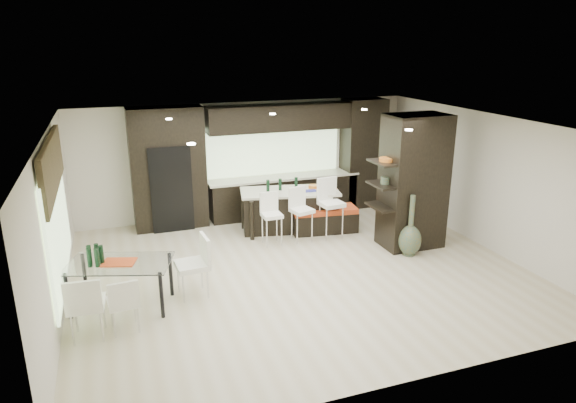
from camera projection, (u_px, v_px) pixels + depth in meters
name	position (u px, v px, depth m)	size (l,w,h in m)	color
ground	(299.00, 270.00, 9.49)	(8.00, 8.00, 0.00)	beige
back_wall	(247.00, 159.00, 12.22)	(8.00, 0.02, 2.70)	beige
left_wall	(54.00, 227.00, 7.80)	(0.02, 7.00, 2.70)	beige
right_wall	(484.00, 181.00, 10.35)	(0.02, 7.00, 2.70)	beige
ceiling	(300.00, 124.00, 8.67)	(8.00, 7.00, 0.02)	white
window_left	(58.00, 222.00, 8.00)	(0.04, 3.20, 1.90)	#B2D199
window_back	(272.00, 149.00, 12.32)	(3.40, 0.04, 1.20)	#B2D199
stone_accent	(52.00, 166.00, 7.74)	(0.08, 3.00, 0.80)	brown
ceiling_spots	(295.00, 123.00, 8.90)	(4.00, 3.00, 0.02)	white
back_cabinetry	(272.00, 160.00, 12.09)	(6.80, 0.68, 2.70)	black
refrigerator	(170.00, 187.00, 11.40)	(0.90, 0.68, 1.90)	black
partition_column	(414.00, 182.00, 10.27)	(1.20, 0.80, 2.70)	black
kitchen_island	(290.00, 210.00, 11.43)	(2.14, 0.92, 0.89)	black
stool_left	(272.00, 224.00, 10.54)	(0.39, 0.39, 0.88)	white
stool_mid	(302.00, 220.00, 10.74)	(0.41, 0.41, 0.92)	white
stool_right	(331.00, 214.00, 10.91)	(0.46, 0.46, 1.04)	white
bench	(324.00, 220.00, 11.31)	(1.43, 0.55, 0.55)	black
floor_vase	(411.00, 226.00, 9.97)	(0.45, 0.45, 1.23)	#414F38
dining_table	(122.00, 285.00, 8.08)	(1.57, 0.88, 0.75)	white
chair_near	(124.00, 306.00, 7.42)	(0.42, 0.42, 0.78)	white
chair_far	(87.00, 309.00, 7.22)	(0.49, 0.49, 0.90)	white
chair_end	(192.00, 269.00, 8.41)	(0.51, 0.51, 0.94)	white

